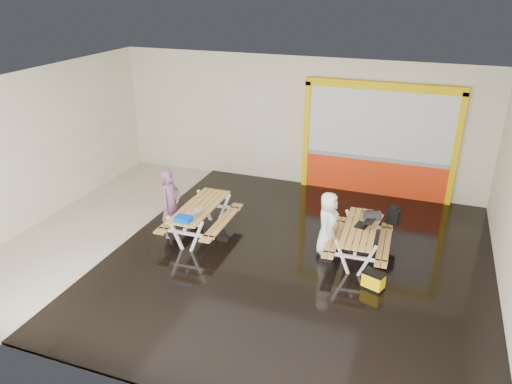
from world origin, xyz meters
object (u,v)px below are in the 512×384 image
at_px(picnic_table_right, 360,235).
at_px(toolbox, 372,216).
at_px(person_right, 328,223).
at_px(laptop_right, 364,224).
at_px(picnic_table_left, 200,213).
at_px(laptop_left, 193,213).
at_px(person_left, 171,205).
at_px(backpack, 394,215).
at_px(dark_case, 333,251).
at_px(fluke_bag, 373,281).
at_px(blue_pouch, 184,219).

distance_m(picnic_table_right, toolbox, 0.54).
relative_size(person_right, laptop_right, 3.19).
relative_size(picnic_table_left, laptop_left, 5.15).
relative_size(person_left, backpack, 3.83).
relative_size(picnic_table_left, laptop_right, 4.57).
xyz_separation_m(person_left, dark_case, (3.52, 0.42, -0.68)).
height_order(picnic_table_right, fluke_bag, picnic_table_right).
bearing_deg(backpack, person_left, -162.61).
xyz_separation_m(picnic_table_right, backpack, (0.56, 0.94, 0.11)).
bearing_deg(person_left, picnic_table_left, -61.66).
bearing_deg(picnic_table_left, laptop_right, 5.45).
bearing_deg(person_left, person_right, -78.10).
bearing_deg(picnic_table_right, toolbox, 69.88).
distance_m(person_right, dark_case, 0.66).
bearing_deg(laptop_right, picnic_table_right, -126.99).
xyz_separation_m(picnic_table_left, person_right, (2.80, 0.15, 0.17)).
xyz_separation_m(backpack, fluke_bag, (-0.12, -1.97, -0.45)).
xyz_separation_m(person_right, laptop_right, (0.70, 0.19, 0.02)).
relative_size(person_right, blue_pouch, 3.99).
xyz_separation_m(toolbox, backpack, (0.40, 0.49, -0.14)).
relative_size(laptop_right, toolbox, 1.05).
xyz_separation_m(backpack, dark_case, (-1.07, -1.02, -0.55)).
xyz_separation_m(laptop_right, backpack, (0.50, 0.85, -0.11)).
height_order(picnic_table_right, toolbox, toolbox).
bearing_deg(backpack, fluke_bag, -93.37).
bearing_deg(laptop_right, dark_case, -164.11).
bearing_deg(toolbox, person_right, -145.42).
bearing_deg(dark_case, picnic_table_right, 8.98).
distance_m(laptop_right, dark_case, 0.89).
bearing_deg(dark_case, person_right, -169.23).
bearing_deg(picnic_table_right, laptop_left, -168.07).
bearing_deg(blue_pouch, person_right, 18.37).
height_order(toolbox, backpack, toolbox).
bearing_deg(picnic_table_right, picnic_table_left, -175.80).
distance_m(person_left, toolbox, 4.30).
height_order(blue_pouch, fluke_bag, blue_pouch).
bearing_deg(dark_case, backpack, 43.55).
relative_size(picnic_table_left, dark_case, 5.42).
xyz_separation_m(picnic_table_right, person_left, (-4.02, -0.50, 0.24)).
xyz_separation_m(picnic_table_left, toolbox, (3.61, 0.70, 0.22)).
bearing_deg(person_right, laptop_right, -72.06).
distance_m(picnic_table_left, picnic_table_right, 3.45).
bearing_deg(blue_pouch, toolbox, 22.40).
relative_size(person_right, dark_case, 3.79).
distance_m(picnic_table_right, blue_pouch, 3.59).
bearing_deg(toolbox, dark_case, -141.68).
xyz_separation_m(laptop_right, blue_pouch, (-3.49, -1.11, 0.03)).
relative_size(blue_pouch, toolbox, 0.84).
distance_m(person_right, fluke_bag, 1.53).
relative_size(laptop_left, backpack, 0.88).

